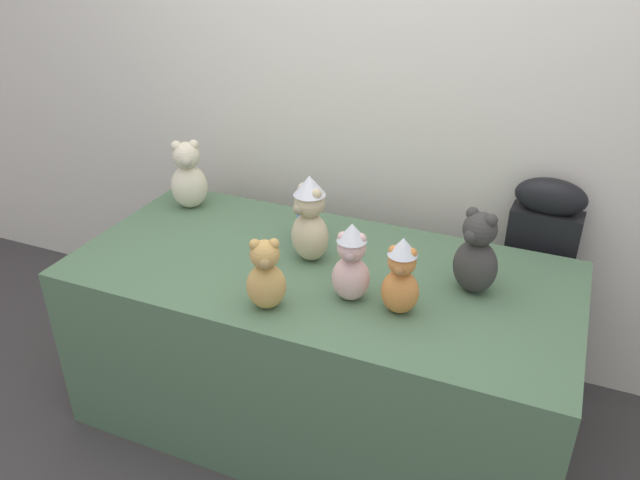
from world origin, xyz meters
TOP-DOWN VIEW (x-y plane):
  - ground_plane at (0.00, 0.00)m, footprint 10.00×10.00m
  - wall_back at (0.00, 0.95)m, footprint 7.00×0.08m
  - display_table at (0.00, 0.25)m, footprint 1.89×0.89m
  - instrument_case at (0.75, 0.83)m, footprint 0.29×0.13m
  - teddy_bear_cream at (-0.74, 0.52)m, footprint 0.21×0.20m
  - teddy_bear_blush at (0.18, 0.10)m, footprint 0.15×0.14m
  - teddy_bear_honey at (-0.07, -0.05)m, footprint 0.17×0.16m
  - teddy_bear_ginger at (0.35, 0.09)m, footprint 0.13×0.12m
  - teddy_bear_sand at (-0.06, 0.30)m, footprint 0.20×0.19m
  - teddy_bear_charcoal at (0.55, 0.32)m, footprint 0.20×0.19m
  - party_cup_blue at (-0.14, 0.44)m, footprint 0.08×0.08m

SIDE VIEW (x-z plane):
  - ground_plane at x=0.00m, z-range 0.00..0.00m
  - display_table at x=0.00m, z-range 0.00..0.73m
  - instrument_case at x=0.75m, z-range 0.00..1.00m
  - party_cup_blue at x=-0.14m, z-range 0.73..0.84m
  - teddy_bear_honey at x=-0.07m, z-range 0.72..0.98m
  - teddy_bear_ginger at x=0.35m, z-range 0.73..1.01m
  - teddy_bear_blush at x=0.18m, z-range 0.73..1.02m
  - teddy_bear_charcoal at x=0.55m, z-range 0.72..1.03m
  - teddy_bear_cream at x=-0.74m, z-range 0.72..1.03m
  - teddy_bear_sand at x=-0.06m, z-range 0.73..1.07m
  - wall_back at x=0.00m, z-range 0.00..2.60m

